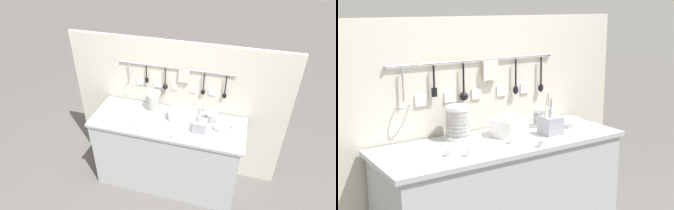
# 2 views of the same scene
# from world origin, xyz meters

# --- Properties ---
(ground_plane) EXTENTS (20.00, 20.00, 0.00)m
(ground_plane) POSITION_xyz_m (0.00, 0.00, 0.00)
(ground_plane) COLOR #514F4C
(counter) EXTENTS (1.59, 0.57, 0.85)m
(counter) POSITION_xyz_m (0.00, 0.00, 0.43)
(counter) COLOR #ADAFB5
(counter) RESTS_ON ground
(back_wall) EXTENTS (2.39, 0.11, 1.60)m
(back_wall) POSITION_xyz_m (0.00, 0.32, 0.80)
(back_wall) COLOR beige
(back_wall) RESTS_ON ground
(bowl_stack_wide_centre) EXTENTS (0.15, 0.15, 0.21)m
(bowl_stack_wide_centre) POSITION_xyz_m (-0.21, 0.17, 0.96)
(bowl_stack_wide_centre) COLOR white
(bowl_stack_wide_centre) RESTS_ON counter
(bowl_stack_tall_left) EXTENTS (0.13, 0.13, 0.13)m
(bowl_stack_tall_left) POSITION_xyz_m (0.42, 0.12, 0.92)
(bowl_stack_tall_left) COLOR white
(bowl_stack_tall_left) RESTS_ON counter
(plate_stack) EXTENTS (0.25, 0.25, 0.11)m
(plate_stack) POSITION_xyz_m (0.12, 0.08, 0.91)
(plate_stack) COLOR white
(plate_stack) RESTS_ON counter
(steel_mixing_bowl) EXTENTS (0.13, 0.13, 0.03)m
(steel_mixing_bowl) POSITION_xyz_m (0.53, 0.03, 0.87)
(steel_mixing_bowl) COLOR #93969E
(steel_mixing_bowl) RESTS_ON counter
(cutlery_caddy) EXTENTS (0.13, 0.13, 0.27)m
(cutlery_caddy) POSITION_xyz_m (0.35, -0.06, 0.91)
(cutlery_caddy) COLOR #93969E
(cutlery_caddy) RESTS_ON counter
(cup_by_caddy) EXTENTS (0.05, 0.05, 0.04)m
(cup_by_caddy) POSITION_xyz_m (0.02, -0.09, 0.88)
(cup_by_caddy) COLOR white
(cup_by_caddy) RESTS_ON counter
(cup_front_right) EXTENTS (0.05, 0.05, 0.04)m
(cup_front_right) POSITION_xyz_m (0.13, -0.24, 0.88)
(cup_front_right) COLOR white
(cup_front_right) RESTS_ON counter
(cup_mid_row) EXTENTS (0.05, 0.05, 0.04)m
(cup_mid_row) POSITION_xyz_m (0.67, 0.07, 0.88)
(cup_mid_row) COLOR white
(cup_mid_row) RESTS_ON counter
(cup_edge_far) EXTENTS (0.05, 0.05, 0.04)m
(cup_edge_far) POSITION_xyz_m (-0.40, -0.09, 0.88)
(cup_edge_far) COLOR white
(cup_edge_far) RESTS_ON counter
(cup_centre) EXTENTS (0.05, 0.05, 0.04)m
(cup_centre) POSITION_xyz_m (-0.31, -0.15, 0.88)
(cup_centre) COLOR white
(cup_centre) RESTS_ON counter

